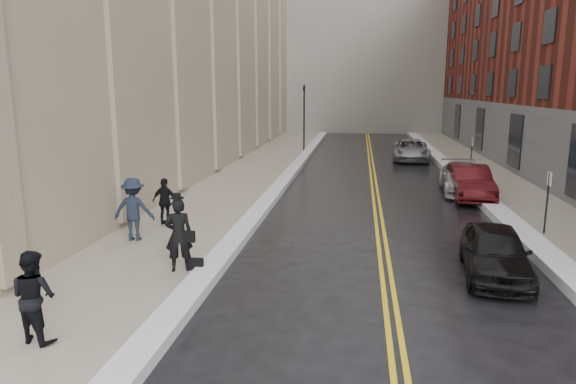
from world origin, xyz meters
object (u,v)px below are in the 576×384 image
(car_black, at_px, (495,252))
(car_silver_near, at_px, (462,178))
(car_maroon, at_px, (470,182))
(car_silver_far, at_px, (411,150))
(pedestrian_main, at_px, (179,235))
(pedestrian_a, at_px, (34,296))
(pedestrian_b, at_px, (134,209))
(pedestrian_c, at_px, (165,201))

(car_black, xyz_separation_m, car_silver_near, (1.30, 11.52, 0.01))
(car_black, bearing_deg, car_maroon, 88.46)
(car_silver_far, relative_size, pedestrian_main, 2.65)
(car_silver_far, xyz_separation_m, pedestrian_a, (-9.59, -27.91, 0.33))
(car_silver_near, distance_m, pedestrian_main, 15.87)
(pedestrian_main, bearing_deg, pedestrian_b, -66.37)
(car_maroon, distance_m, pedestrian_b, 14.82)
(car_maroon, height_order, pedestrian_a, pedestrian_a)
(pedestrian_c, bearing_deg, pedestrian_b, 88.38)
(car_maroon, height_order, car_silver_near, car_maroon)
(pedestrian_a, bearing_deg, pedestrian_main, -93.45)
(pedestrian_b, relative_size, pedestrian_c, 1.20)
(car_silver_far, xyz_separation_m, pedestrian_c, (-10.31, -19.32, 0.26))
(car_maroon, bearing_deg, pedestrian_main, -129.44)
(car_silver_far, relative_size, pedestrian_a, 2.90)
(pedestrian_a, bearing_deg, car_silver_near, -108.04)
(car_black, xyz_separation_m, pedestrian_main, (-8.29, -1.11, 0.46))
(car_black, xyz_separation_m, pedestrian_a, (-9.67, -5.22, 0.37))
(car_maroon, distance_m, car_silver_far, 12.70)
(pedestrian_main, relative_size, pedestrian_c, 1.18)
(pedestrian_a, bearing_deg, pedestrian_c, -69.99)
(car_black, bearing_deg, pedestrian_b, 178.48)
(car_silver_near, bearing_deg, pedestrian_b, -136.14)
(pedestrian_main, distance_m, pedestrian_b, 3.49)
(car_maroon, relative_size, pedestrian_a, 2.53)
(pedestrian_main, bearing_deg, pedestrian_a, 51.58)
(car_silver_near, relative_size, pedestrian_c, 2.85)
(pedestrian_a, relative_size, pedestrian_c, 1.08)
(car_maroon, height_order, car_silver_far, car_maroon)
(car_black, bearing_deg, car_silver_near, 89.61)
(car_silver_far, distance_m, pedestrian_main, 25.18)
(pedestrian_a, distance_m, pedestrian_c, 8.62)
(pedestrian_b, xyz_separation_m, pedestrian_c, (0.29, 1.95, -0.17))
(car_maroon, relative_size, car_silver_far, 0.87)
(pedestrian_main, height_order, pedestrian_b, pedestrian_b)
(car_silver_near, xyz_separation_m, pedestrian_main, (-9.59, -12.64, 0.44))
(car_silver_near, height_order, pedestrian_main, pedestrian_main)
(pedestrian_main, bearing_deg, car_silver_near, -146.95)
(pedestrian_b, bearing_deg, pedestrian_a, 93.64)
(pedestrian_a, xyz_separation_m, pedestrian_c, (-0.72, 8.59, -0.07))
(car_black, relative_size, car_silver_far, 0.76)
(car_black, distance_m, car_silver_far, 22.69)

